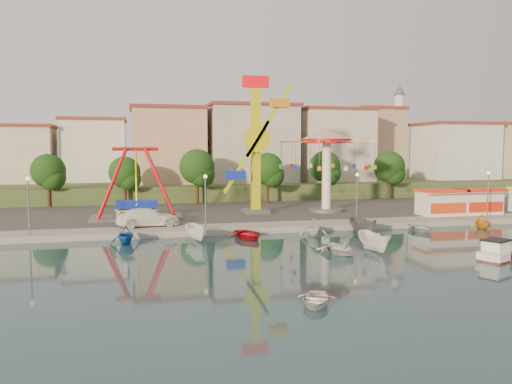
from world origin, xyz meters
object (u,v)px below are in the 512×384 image
object	(u,v)px
kamikaze_tower	(258,148)
cabin_motorboat	(502,253)
van	(148,217)
pirate_ship_ride	(136,185)
rowboat_a	(339,248)
wave_swinger	(327,151)
skiff	(374,242)

from	to	relation	value
kamikaze_tower	cabin_motorboat	distance (m)	30.34
kamikaze_tower	van	world-z (taller)	kamikaze_tower
pirate_ship_ride	cabin_motorboat	bearing A→B (deg)	-43.21
cabin_motorboat	rowboat_a	size ratio (longest dim) A/B	1.27
wave_swinger	skiff	bearing A→B (deg)	-101.62
cabin_motorboat	kamikaze_tower	bearing A→B (deg)	90.14
skiff	van	size ratio (longest dim) A/B	0.70
cabin_motorboat	van	distance (m)	32.10
wave_swinger	skiff	world-z (taller)	wave_swinger
pirate_ship_ride	skiff	size ratio (longest dim) A/B	2.26
kamikaze_tower	cabin_motorboat	xyz separation A→B (m)	(12.43, -26.47, -8.09)
pirate_ship_ride	wave_swinger	distance (m)	23.37
kamikaze_tower	skiff	distance (m)	23.54
skiff	kamikaze_tower	bearing A→B (deg)	100.60
wave_swinger	van	distance (m)	24.05
kamikaze_tower	skiff	size ratio (longest dim) A/B	3.73
cabin_motorboat	skiff	world-z (taller)	skiff
kamikaze_tower	pirate_ship_ride	bearing A→B (deg)	-174.75
cabin_motorboat	rowboat_a	world-z (taller)	cabin_motorboat
cabin_motorboat	skiff	bearing A→B (deg)	125.54
kamikaze_tower	wave_swinger	xyz separation A→B (m)	(8.68, -0.21, -0.33)
cabin_motorboat	skiff	xyz separation A→B (m)	(-8.19, 4.63, 0.41)
pirate_ship_ride	van	bearing A→B (deg)	-80.08
van	skiff	bearing A→B (deg)	-136.77
pirate_ship_ride	skiff	bearing A→B (deg)	-47.85
wave_swinger	cabin_motorboat	size ratio (longest dim) A/B	2.32
kamikaze_tower	van	bearing A→B (deg)	-151.23
pirate_ship_ride	skiff	distance (m)	27.91
wave_swinger	rowboat_a	world-z (taller)	wave_swinger
pirate_ship_ride	wave_swinger	size ratio (longest dim) A/B	0.86
cabin_motorboat	van	bearing A→B (deg)	118.30
cabin_motorboat	rowboat_a	bearing A→B (deg)	131.68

